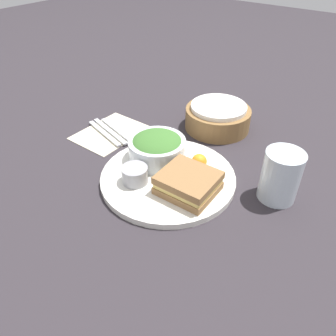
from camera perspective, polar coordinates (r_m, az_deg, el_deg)
ground_plane at (r=0.75m, az=0.00°, el=-2.10°), size 4.00×4.00×0.00m
plate at (r=0.75m, az=0.00°, el=-1.67°), size 0.31×0.31×0.01m
sandwich at (r=0.69m, az=3.55°, el=-2.61°), size 0.12×0.11×0.04m
salad_bowl at (r=0.78m, az=-1.91°, el=3.69°), size 0.14×0.14×0.06m
dressing_cup at (r=0.72m, az=-5.79°, el=-1.17°), size 0.06×0.06×0.04m
orange_wedge at (r=0.76m, az=5.43°, el=1.12°), size 0.04×0.04×0.04m
drink_glass at (r=0.71m, az=19.01°, el=-1.33°), size 0.08×0.08×0.11m
bread_basket at (r=0.94m, az=8.64°, el=8.76°), size 0.18×0.18×0.07m
napkin at (r=0.94m, az=-10.03°, el=6.11°), size 0.14×0.19×0.00m
fork at (r=0.93m, az=-11.03°, el=5.98°), size 0.16×0.05×0.01m
knife at (r=0.93m, az=-10.06°, el=6.35°), size 0.17×0.05×0.01m
spoon at (r=0.94m, az=-9.11°, el=6.71°), size 0.14×0.05×0.01m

